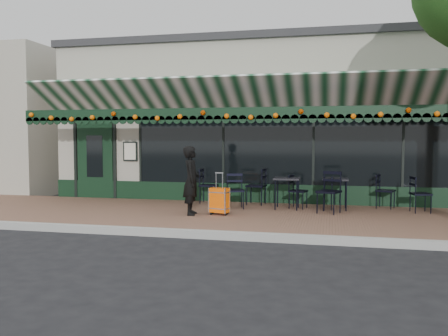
% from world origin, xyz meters
% --- Properties ---
extents(ground, '(80.00, 80.00, 0.00)m').
position_xyz_m(ground, '(0.00, 0.00, 0.00)').
color(ground, black).
rests_on(ground, ground).
extents(sidewalk, '(18.00, 4.00, 0.15)m').
position_xyz_m(sidewalk, '(0.00, 2.00, 0.07)').
color(sidewalk, brown).
rests_on(sidewalk, ground).
extents(curb, '(18.00, 0.16, 0.15)m').
position_xyz_m(curb, '(0.00, -0.08, 0.07)').
color(curb, '#9E9E99').
rests_on(curb, ground).
extents(restaurant_building, '(12.00, 9.60, 4.50)m').
position_xyz_m(restaurant_building, '(0.00, 7.84, 2.27)').
color(restaurant_building, '#A59F8F').
rests_on(restaurant_building, ground).
extents(woman, '(0.47, 0.63, 1.55)m').
position_xyz_m(woman, '(-1.21, 1.63, 0.92)').
color(woman, black).
rests_on(woman, sidewalk).
extents(suitcase, '(0.46, 0.33, 0.95)m').
position_xyz_m(suitcase, '(-0.60, 1.76, 0.47)').
color(suitcase, '#FD5F08').
rests_on(suitcase, sidewalk).
extents(cafe_table_a, '(0.61, 0.61, 0.75)m').
position_xyz_m(cafe_table_a, '(1.95, 3.18, 0.83)').
color(cafe_table_a, black).
rests_on(cafe_table_a, sidewalk).
extents(cafe_table_b, '(0.62, 0.62, 0.76)m').
position_xyz_m(cafe_table_b, '(0.81, 3.00, 0.84)').
color(cafe_table_b, black).
rests_on(cafe_table_b, sidewalk).
extents(chair_a_left, '(0.41, 0.41, 0.82)m').
position_xyz_m(chair_a_left, '(1.70, 3.12, 0.56)').
color(chair_a_left, black).
rests_on(chair_a_left, sidewalk).
extents(chair_a_right, '(0.54, 0.54, 0.85)m').
position_xyz_m(chair_a_right, '(3.16, 3.60, 0.58)').
color(chair_a_right, black).
rests_on(chair_a_right, sidewalk).
extents(chair_a_front, '(0.63, 0.63, 0.97)m').
position_xyz_m(chair_a_front, '(1.81, 2.53, 0.64)').
color(chair_a_front, black).
rests_on(chair_a_front, sidewalk).
extents(chair_a_extra, '(0.50, 0.50, 0.85)m').
position_xyz_m(chair_a_extra, '(3.88, 3.09, 0.58)').
color(chair_a_extra, black).
rests_on(chair_a_extra, sidewalk).
extents(chair_b_left, '(0.53, 0.53, 0.96)m').
position_xyz_m(chair_b_left, '(-0.04, 3.57, 0.63)').
color(chair_b_left, black).
rests_on(chair_b_left, sidewalk).
extents(chair_b_right, '(0.50, 0.50, 0.84)m').
position_xyz_m(chair_b_right, '(1.07, 3.14, 0.57)').
color(chair_b_right, black).
rests_on(chair_b_right, sidewalk).
extents(chair_b_front, '(0.54, 0.54, 0.86)m').
position_xyz_m(chair_b_front, '(-0.43, 2.78, 0.58)').
color(chair_b_front, black).
rests_on(chair_b_front, sidewalk).
extents(chair_solo, '(0.47, 0.47, 0.92)m').
position_xyz_m(chair_solo, '(-1.31, 3.57, 0.61)').
color(chair_solo, black).
rests_on(chair_solo, sidewalk).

